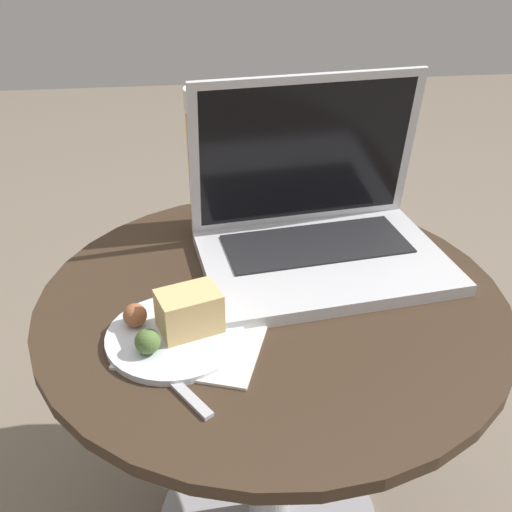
{
  "coord_description": "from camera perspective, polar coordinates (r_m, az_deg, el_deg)",
  "views": [
    {
      "loc": [
        -0.11,
        -0.67,
        0.97
      ],
      "look_at": [
        -0.02,
        -0.01,
        0.57
      ],
      "focal_mm": 42.0,
      "sensor_mm": 36.0,
      "label": 1
    }
  ],
  "objects": [
    {
      "name": "table",
      "position": [
        0.92,
        1.4,
        -11.29
      ],
      "size": [
        0.64,
        0.64,
        0.5
      ],
      "color": "#9E9EA3",
      "rests_on": "ground_plane"
    },
    {
      "name": "napkin",
      "position": [
        0.74,
        -6.14,
        -8.63
      ],
      "size": [
        0.19,
        0.16,
        0.0
      ],
      "color": "silver",
      "rests_on": "table"
    },
    {
      "name": "laptop",
      "position": [
        0.9,
        5.85,
        3.05
      ],
      "size": [
        0.38,
        0.29,
        0.26
      ],
      "color": "silver",
      "rests_on": "table"
    },
    {
      "name": "beer_glass",
      "position": [
        0.95,
        -4.24,
        8.94
      ],
      "size": [
        0.08,
        0.08,
        0.23
      ],
      "color": "gold",
      "rests_on": "table"
    },
    {
      "name": "snack_plate",
      "position": [
        0.75,
        -7.53,
        -6.58
      ],
      "size": [
        0.17,
        0.17,
        0.06
      ],
      "color": "silver",
      "rests_on": "table"
    },
    {
      "name": "fork",
      "position": [
        0.73,
        -9.79,
        -9.9
      ],
      "size": [
        0.12,
        0.17,
        0.0
      ],
      "color": "#B2B2B7",
      "rests_on": "table"
    }
  ]
}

